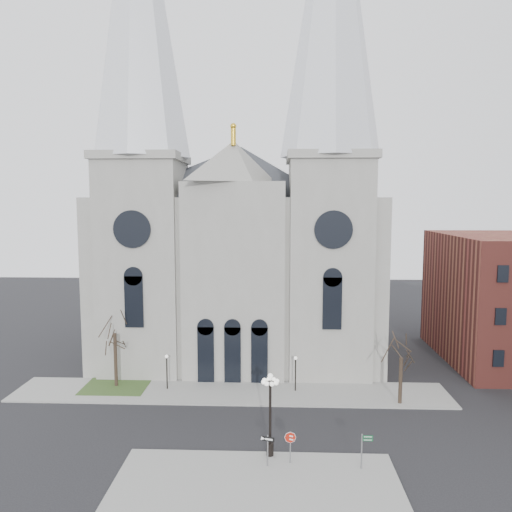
{
  "coord_description": "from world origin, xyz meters",
  "views": [
    {
      "loc": [
        4.15,
        -33.27,
        17.57
      ],
      "look_at": [
        2.48,
        8.0,
        13.08
      ],
      "focal_mm": 35.0,
      "sensor_mm": 36.0,
      "label": 1
    }
  ],
  "objects_px": {
    "globe_lamp": "(270,404)",
    "one_way_sign": "(268,445)",
    "street_name_sign": "(363,448)",
    "stop_sign": "(290,440)"
  },
  "relations": [
    {
      "from": "globe_lamp",
      "to": "one_way_sign",
      "type": "height_order",
      "value": "globe_lamp"
    },
    {
      "from": "globe_lamp",
      "to": "street_name_sign",
      "type": "distance_m",
      "value": 6.68
    },
    {
      "from": "street_name_sign",
      "to": "stop_sign",
      "type": "bearing_deg",
      "value": 173.17
    },
    {
      "from": "globe_lamp",
      "to": "street_name_sign",
      "type": "height_order",
      "value": "globe_lamp"
    },
    {
      "from": "stop_sign",
      "to": "street_name_sign",
      "type": "height_order",
      "value": "street_name_sign"
    },
    {
      "from": "stop_sign",
      "to": "globe_lamp",
      "type": "xyz_separation_m",
      "value": [
        -1.37,
        0.93,
        2.1
      ]
    },
    {
      "from": "street_name_sign",
      "to": "one_way_sign",
      "type": "bearing_deg",
      "value": 179.08
    },
    {
      "from": "stop_sign",
      "to": "one_way_sign",
      "type": "bearing_deg",
      "value": -142.05
    },
    {
      "from": "stop_sign",
      "to": "globe_lamp",
      "type": "bearing_deg",
      "value": 166.21
    },
    {
      "from": "stop_sign",
      "to": "globe_lamp",
      "type": "relative_size",
      "value": 0.37
    }
  ]
}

